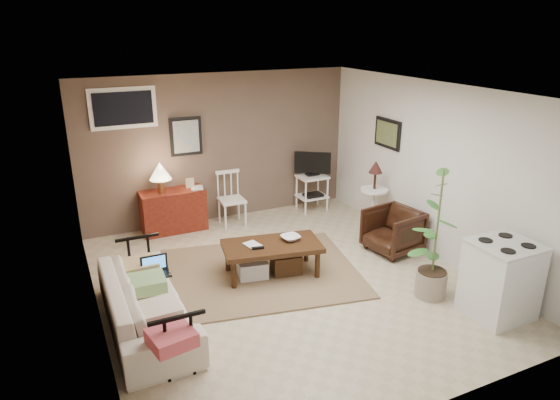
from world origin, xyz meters
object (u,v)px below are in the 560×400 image
red_console (172,207)px  coffee_table (271,257)px  spindle_chair (231,200)px  potted_plant (437,230)px  side_table (374,188)px  sofa (145,295)px  tv_stand (312,180)px  armchair (393,229)px  stove (501,279)px

red_console → coffee_table: bearing=-68.7°
spindle_chair → potted_plant: bearing=-66.7°
red_console → side_table: size_ratio=1.00×
sofa → red_console: red_console is taller
coffee_table → sofa: bearing=-163.7°
red_console → tv_stand: size_ratio=1.10×
coffee_table → spindle_chair: bearing=85.5°
sofa → side_table: size_ratio=1.74×
side_table → coffee_table: bearing=-161.5°
sofa → tv_stand: size_ratio=1.90×
sofa → armchair: sofa is taller
armchair → stove: 1.85m
potted_plant → stove: 0.86m
coffee_table → spindle_chair: 1.91m
red_console → side_table: bearing=-25.0°
spindle_chair → armchair: 2.62m
armchair → potted_plant: 1.37m
tv_stand → side_table: side_table is taller
sofa → red_console: (0.91, 2.52, 0.01)m
spindle_chair → side_table: size_ratio=0.77×
coffee_table → armchair: size_ratio=1.94×
spindle_chair → tv_stand: (1.50, 0.01, 0.14)m
side_table → stove: bearing=-93.2°
sofa → tv_stand: 4.12m
tv_stand → potted_plant: bearing=-92.2°
potted_plant → coffee_table: bearing=139.7°
armchair → red_console: bearing=-136.7°
coffee_table → armchair: 1.88m
sofa → armchair: (3.57, 0.42, -0.04)m
potted_plant → spindle_chair: bearing=113.3°
red_console → spindle_chair: bearing=-8.1°
red_console → tv_stand: 2.44m
sofa → side_table: side_table is taller
red_console → stove: (2.72, -3.95, 0.04)m
red_console → stove: size_ratio=1.29×
red_console → side_table: (2.86, -1.34, 0.31)m
coffee_table → armchair: armchair is taller
stove → coffee_table: bearing=135.1°
armchair → potted_plant: potted_plant is taller
stove → spindle_chair: bearing=115.0°
tv_stand → coffee_table: bearing=-130.9°
sofa → side_table: (3.77, 1.19, 0.32)m
sofa → stove: stove is taller
stove → sofa: bearing=158.5°
side_table → spindle_chair: bearing=148.0°
red_console → armchair: red_console is taller
potted_plant → stove: bearing=-57.2°
potted_plant → armchair: bearing=73.9°
stove → red_console: bearing=124.5°
tv_stand → side_table: 1.29m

